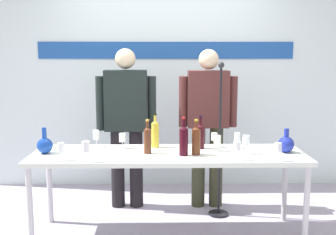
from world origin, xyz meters
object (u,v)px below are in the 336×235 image
object	(u,v)px
wine_glass_right_1	(237,138)
wine_glass_right_2	(217,140)
presenter_left	(126,118)
microphone_stand	(219,165)
presenter_right	(208,118)
wine_bottle_3	(196,139)
display_table	(168,159)
wine_bottle_0	(201,135)
wine_glass_right_0	(214,137)
wine_bottle_1	(155,133)
wine_glass_left_0	(96,135)
decanter_blue_right	(286,144)
wine_bottle_2	(148,139)
decanter_blue_left	(45,145)
wine_glass_right_4	(246,141)
wine_glass_right_5	(278,148)
wine_glass_left_1	(61,148)
wine_glass_left_3	(86,147)
wine_glass_left_2	(122,138)
wine_glass_right_3	(237,147)
wine_bottle_4	(184,140)

from	to	relation	value
wine_glass_right_1	wine_glass_right_2	bearing A→B (deg)	-152.89
presenter_left	microphone_stand	world-z (taller)	presenter_left
presenter_right	wine_bottle_3	world-z (taller)	presenter_right
display_table	wine_bottle_0	bearing A→B (deg)	29.02
wine_glass_right_0	wine_bottle_1	bearing A→B (deg)	178.29
wine_glass_right_2	wine_glass_left_0	bearing A→B (deg)	170.41
decanter_blue_right	wine_bottle_2	world-z (taller)	wine_bottle_2
decanter_blue_left	wine_bottle_2	size ratio (longest dim) A/B	0.76
wine_bottle_1	wine_glass_right_1	size ratio (longest dim) A/B	2.16
decanter_blue_left	wine_bottle_2	xyz separation A→B (m)	(0.90, -0.01, 0.05)
wine_bottle_0	microphone_stand	bearing A→B (deg)	53.07
decanter_blue_left	decanter_blue_right	distance (m)	2.12
wine_bottle_2	wine_glass_right_2	distance (m)	0.63
wine_bottle_0	wine_bottle_1	xyz separation A→B (m)	(-0.42, 0.07, 0.01)
wine_bottle_3	wine_glass_right_1	world-z (taller)	wine_bottle_3
wine_glass_right_0	wine_glass_right_4	bearing A→B (deg)	-46.49
wine_bottle_0	wine_glass_right_5	bearing A→B (deg)	-38.11
wine_glass_left_1	wine_bottle_3	bearing A→B (deg)	8.72
display_table	wine_bottle_1	distance (m)	0.32
wine_bottle_1	wine_glass_right_4	xyz separation A→B (m)	(0.79, -0.27, -0.02)
display_table	wine_glass_right_5	xyz separation A→B (m)	(0.88, -0.29, 0.17)
wine_glass_left_3	wine_glass_right_5	distance (m)	1.55
wine_glass_left_2	display_table	bearing A→B (deg)	-24.89
presenter_left	wine_glass_right_3	size ratio (longest dim) A/B	11.06
wine_glass_right_3	microphone_stand	bearing A→B (deg)	93.41
wine_bottle_3	wine_glass_right_1	bearing A→B (deg)	30.41
presenter_right	decanter_blue_left	bearing A→B (deg)	-154.29
wine_bottle_4	microphone_stand	bearing A→B (deg)	54.79
presenter_right	wine_glass_right_3	size ratio (longest dim) A/B	11.01
wine_bottle_2	wine_glass_left_3	world-z (taller)	wine_bottle_2
wine_bottle_3	wine_glass_right_5	size ratio (longest dim) A/B	2.05
decanter_blue_left	wine_glass_left_3	bearing A→B (deg)	-35.20
wine_glass_left_1	decanter_blue_left	bearing A→B (deg)	130.08
presenter_right	wine_bottle_3	size ratio (longest dim) A/B	5.39
wine_bottle_1	wine_bottle_2	xyz separation A→B (m)	(-0.06, -0.25, -0.01)
wine_glass_left_0	wine_bottle_1	bearing A→B (deg)	-2.38
wine_bottle_0	wine_bottle_4	size ratio (longest dim) A/B	0.92
presenter_right	wine_glass_left_2	size ratio (longest dim) A/B	11.86
presenter_right	wine_glass_left_1	distance (m)	1.62
wine_glass_right_3	wine_glass_right_4	size ratio (longest dim) A/B	0.93
presenter_left	wine_glass_left_1	size ratio (longest dim) A/B	11.61
wine_glass_left_0	wine_glass_left_1	distance (m)	0.54
decanter_blue_left	decanter_blue_right	world-z (taller)	decanter_blue_left
wine_glass_left_2	wine_glass_right_1	xyz separation A→B (m)	(1.06, -0.03, 0.00)
decanter_blue_right	wine_glass_right_5	size ratio (longest dim) A/B	1.43
presenter_left	wine_bottle_0	distance (m)	0.92
wine_glass_right_3	microphone_stand	distance (m)	0.79
wine_glass_left_2	wine_glass_right_4	size ratio (longest dim) A/B	0.87
wine_glass_left_1	microphone_stand	world-z (taller)	microphone_stand
wine_bottle_4	decanter_blue_right	bearing A→B (deg)	5.67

